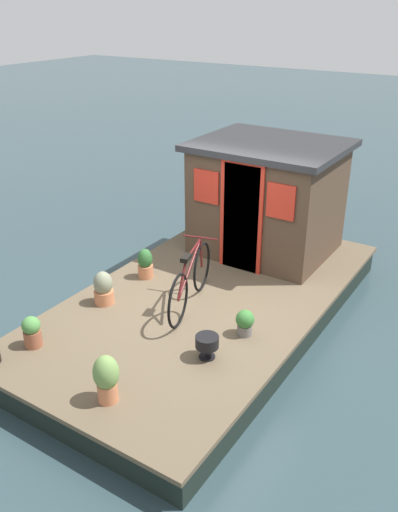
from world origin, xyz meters
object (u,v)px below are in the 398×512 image
Objects in this scene: houseboat_cabin at (267,197)px; charcoal_grill at (207,343)px; bicycle at (191,280)px; potted_plant_basil at (245,322)px; potted_plant_rosemary at (103,288)px; potted_plant_thyme at (32,331)px; potted_plant_lavender at (145,264)px; potted_plant_geranium at (106,377)px.

charcoal_grill is (-3.15, -0.81, -0.72)m from houseboat_cabin.
charcoal_grill is (-0.90, -0.83, -0.19)m from bicycle.
potted_plant_rosemary is at bearing 100.30° from potted_plant_basil.
potted_plant_thyme is 1.26m from potted_plant_rosemary.
potted_plant_lavender is at bearing -0.68° from potted_plant_rosemary.
potted_plant_rosemary is at bearing 119.00° from bicycle.
houseboat_cabin is at bearing -20.90° from potted_plant_rosemary.
potted_plant_thyme is 0.72× the size of potted_plant_geranium.
potted_plant_rosemary reaches higher than potted_plant_thyme.
potted_plant_geranium is 1.16× the size of potted_plant_rosemary.
potted_plant_geranium is (-4.36, -0.32, -0.63)m from houseboat_cabin.
potted_plant_thyme is at bearing 79.81° from potted_plant_geranium.
potted_plant_lavender is at bearing 29.75° from potted_plant_geranium.
bicycle is 3.02× the size of potted_plant_geranium.
potted_plant_thyme is at bearing 149.23° from bicycle.
potted_plant_basil is 0.74× the size of potted_plant_lavender.
potted_plant_rosemary is 1.64× the size of charcoal_grill.
potted_plant_rosemary is (1.52, 1.41, -0.07)m from potted_plant_geranium.
potted_plant_thyme is 1.38× the size of charcoal_grill.
potted_plant_geranium is 1.20× the size of potted_plant_lavender.
potted_plant_basil is 1.17× the size of charcoal_grill.
charcoal_grill is (0.96, -1.93, 0.00)m from potted_plant_thyme.
houseboat_cabin is 2.76m from potted_plant_basil.
potted_plant_basil is at bearing -12.06° from charcoal_grill.
potted_plant_rosemary is at bearing 42.90° from potted_plant_geranium.
houseboat_cabin is 4.76× the size of potted_plant_rosemary.
potted_plant_geranium reaches higher than potted_plant_rosemary.
potted_plant_thyme is 2.15m from charcoal_grill.
houseboat_cabin is 4.09× the size of potted_plant_geranium.
potted_plant_geranium is at bearing 158.30° from charcoal_grill.
bicycle reaches higher than potted_plant_geranium.
charcoal_grill is (-1.23, -1.88, -0.02)m from potted_plant_lavender.
potted_plant_lavender is (2.19, -0.04, 0.02)m from potted_plant_thyme.
potted_plant_basil is at bearing -18.38° from potted_plant_geranium.
houseboat_cabin is 4.42m from potted_plant_geranium.
bicycle reaches higher than potted_plant_thyme.
houseboat_cabin reaches higher than bicycle.
bicycle is 3.52× the size of potted_plant_rosemary.
bicycle is 4.17× the size of potted_plant_thyme.
houseboat_cabin is 3.33m from charcoal_grill.
potted_plant_basil is 0.62× the size of potted_plant_geranium.
potted_plant_geranium reaches higher than charcoal_grill.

